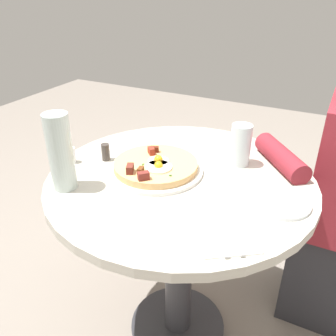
# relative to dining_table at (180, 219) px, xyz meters

# --- Properties ---
(ground_plane) EXTENTS (6.00, 6.00, 0.00)m
(ground_plane) POSITION_rel_dining_table_xyz_m (0.00, 0.00, -0.55)
(ground_plane) COLOR gray
(dining_table) EXTENTS (0.85, 0.85, 0.72)m
(dining_table) POSITION_rel_dining_table_xyz_m (0.00, 0.00, 0.00)
(dining_table) COLOR beige
(dining_table) RESTS_ON ground_plane
(pizza_plate) EXTENTS (0.31, 0.31, 0.01)m
(pizza_plate) POSITION_rel_dining_table_xyz_m (-0.01, 0.08, 0.18)
(pizza_plate) COLOR white
(pizza_plate) RESTS_ON dining_table
(breakfast_pizza) EXTENTS (0.27, 0.27, 0.05)m
(breakfast_pizza) POSITION_rel_dining_table_xyz_m (-0.01, 0.08, 0.20)
(breakfast_pizza) COLOR #DEAD6C
(breakfast_pizza) RESTS_ON pizza_plate
(bread_plate) EXTENTS (0.17, 0.17, 0.01)m
(bread_plate) POSITION_rel_dining_table_xyz_m (-0.02, -0.31, 0.18)
(bread_plate) COLOR white
(bread_plate) RESTS_ON dining_table
(napkin) EXTENTS (0.22, 0.21, 0.00)m
(napkin) POSITION_rel_dining_table_xyz_m (-0.21, -0.22, 0.17)
(napkin) COLOR white
(napkin) RESTS_ON dining_table
(fork) EXTENTS (0.16, 0.11, 0.00)m
(fork) POSITION_rel_dining_table_xyz_m (-0.20, -0.23, 0.18)
(fork) COLOR silver
(fork) RESTS_ON napkin
(knife) EXTENTS (0.16, 0.11, 0.00)m
(knife) POSITION_rel_dining_table_xyz_m (-0.22, -0.20, 0.18)
(knife) COLOR silver
(knife) RESTS_ON napkin
(water_glass) EXTENTS (0.07, 0.07, 0.14)m
(water_glass) POSITION_rel_dining_table_xyz_m (0.16, -0.14, 0.24)
(water_glass) COLOR silver
(water_glass) RESTS_ON dining_table
(water_bottle) EXTENTS (0.07, 0.07, 0.23)m
(water_bottle) POSITION_rel_dining_table_xyz_m (-0.22, 0.28, 0.29)
(water_bottle) COLOR silver
(water_bottle) RESTS_ON dining_table
(salt_shaker) EXTENTS (0.03, 0.03, 0.05)m
(salt_shaker) POSITION_rel_dining_table_xyz_m (-0.08, 0.37, 0.20)
(salt_shaker) COLOR white
(salt_shaker) RESTS_ON dining_table
(pepper_shaker) EXTENTS (0.03, 0.03, 0.06)m
(pepper_shaker) POSITION_rel_dining_table_xyz_m (-0.02, 0.28, 0.20)
(pepper_shaker) COLOR #3F3833
(pepper_shaker) RESTS_ON dining_table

